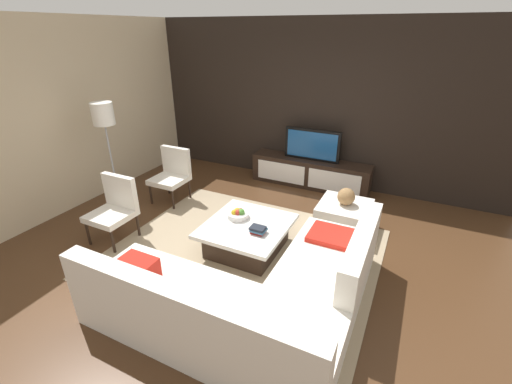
# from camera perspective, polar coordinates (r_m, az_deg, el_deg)

# --- Properties ---
(ground_plane) EXTENTS (14.00, 14.00, 0.00)m
(ground_plane) POSITION_cam_1_polar(r_m,az_deg,el_deg) (4.44, -0.91, -10.46)
(ground_plane) COLOR #4C301C
(feature_wall_back) EXTENTS (6.40, 0.12, 2.80)m
(feature_wall_back) POSITION_cam_1_polar(r_m,az_deg,el_deg) (6.24, 10.57, 13.94)
(feature_wall_back) COLOR black
(feature_wall_back) RESTS_ON ground
(side_wall_left) EXTENTS (0.12, 5.20, 2.80)m
(side_wall_left) POSITION_cam_1_polar(r_m,az_deg,el_deg) (6.03, -28.86, 10.87)
(side_wall_left) COLOR beige
(side_wall_left) RESTS_ON ground
(area_rug) EXTENTS (3.26, 2.73, 0.01)m
(area_rug) POSITION_cam_1_polar(r_m,az_deg,el_deg) (4.48, -2.07, -10.08)
(area_rug) COLOR tan
(area_rug) RESTS_ON ground
(media_console) EXTENTS (2.12, 0.43, 0.50)m
(media_console) POSITION_cam_1_polar(r_m,az_deg,el_deg) (6.29, 8.97, 3.17)
(media_console) COLOR black
(media_console) RESTS_ON ground
(television) EXTENTS (0.99, 0.06, 0.55)m
(television) POSITION_cam_1_polar(r_m,az_deg,el_deg) (6.11, 9.30, 7.74)
(television) COLOR black
(television) RESTS_ON media_console
(sectional_couch) EXTENTS (2.44, 2.28, 0.80)m
(sectional_couch) POSITION_cam_1_polar(r_m,az_deg,el_deg) (3.46, -0.12, -16.83)
(sectional_couch) COLOR white
(sectional_couch) RESTS_ON ground
(coffee_table) EXTENTS (1.01, 1.08, 0.38)m
(coffee_table) POSITION_cam_1_polar(r_m,az_deg,el_deg) (4.44, -1.50, -7.34)
(coffee_table) COLOR black
(coffee_table) RESTS_ON ground
(accent_chair_near) EXTENTS (0.53, 0.52, 0.87)m
(accent_chair_near) POSITION_cam_1_polar(r_m,az_deg,el_deg) (4.93, -22.37, -2.04)
(accent_chair_near) COLOR black
(accent_chair_near) RESTS_ON ground
(floor_lamp) EXTENTS (0.31, 0.31, 1.66)m
(floor_lamp) POSITION_cam_1_polar(r_m,az_deg,el_deg) (5.54, -23.91, 10.70)
(floor_lamp) COLOR #A5A5AA
(floor_lamp) RESTS_ON ground
(ottoman) EXTENTS (0.70, 0.70, 0.40)m
(ottoman) POSITION_cam_1_polar(r_m,az_deg,el_deg) (5.03, 14.34, -4.01)
(ottoman) COLOR white
(ottoman) RESTS_ON ground
(fruit_bowl) EXTENTS (0.28, 0.28, 0.14)m
(fruit_bowl) POSITION_cam_1_polar(r_m,az_deg,el_deg) (4.47, -2.97, -3.67)
(fruit_bowl) COLOR silver
(fruit_bowl) RESTS_ON coffee_table
(accent_chair_far) EXTENTS (0.53, 0.52, 0.87)m
(accent_chair_far) POSITION_cam_1_polar(r_m,az_deg,el_deg) (5.79, -13.73, 3.29)
(accent_chair_far) COLOR black
(accent_chair_far) RESTS_ON ground
(decorative_ball) EXTENTS (0.24, 0.24, 0.24)m
(decorative_ball) POSITION_cam_1_polar(r_m,az_deg,el_deg) (4.88, 14.74, -0.73)
(decorative_ball) COLOR #997247
(decorative_ball) RESTS_ON ottoman
(book_stack) EXTENTS (0.19, 0.15, 0.09)m
(book_stack) POSITION_cam_1_polar(r_m,az_deg,el_deg) (4.15, 0.34, -6.29)
(book_stack) COLOR maroon
(book_stack) RESTS_ON coffee_table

